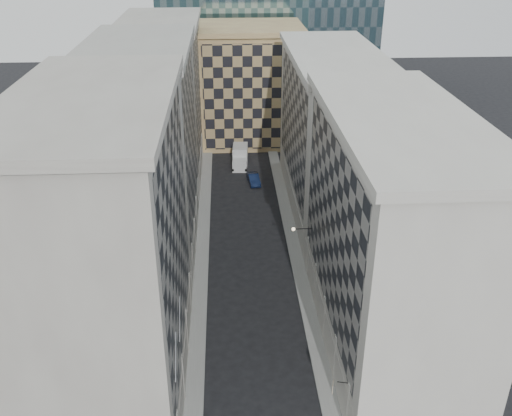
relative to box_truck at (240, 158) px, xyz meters
name	(u,v)px	position (x,y,z in m)	size (l,w,h in m)	color
sidewalk_west	(202,253)	(-5.09, -25.70, -1.21)	(1.50, 100.00, 0.15)	gray
sidewalk_east	(295,251)	(5.41, -25.70, -1.21)	(1.50, 100.00, 0.15)	gray
bldg_left_a	(110,253)	(-10.72, -44.70, 10.54)	(10.80, 22.80, 23.70)	#9D968E
bldg_left_b	(146,151)	(-10.72, -22.70, 10.04)	(10.80, 22.80, 22.70)	#9B9890
bldg_left_c	(164,99)	(-10.72, -0.70, 9.54)	(10.80, 22.80, 21.70)	#9D968E
bldg_right_a	(388,236)	(11.04, -40.70, 9.03)	(10.80, 26.80, 20.70)	beige
bldg_right_b	(331,132)	(11.05, -13.70, 8.56)	(10.80, 28.80, 19.70)	beige
tan_block	(250,84)	(2.16, 12.20, 8.15)	(16.80, 14.80, 18.80)	#A47F57
flagpoles_left	(178,337)	(-5.74, -49.70, 6.71)	(0.10, 6.33, 2.33)	gray
bracket_lamp	(295,229)	(4.54, -31.70, 4.91)	(1.98, 0.36, 0.36)	black
box_truck	(240,158)	(0.00, 0.00, 0.00)	(2.56, 5.53, 2.96)	silver
dark_car	(254,179)	(1.70, -6.82, -0.60)	(1.45, 4.16, 1.37)	#101C3C
shop_sign	(334,387)	(5.13, -50.69, 2.55)	(1.20, 0.68, 0.77)	black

